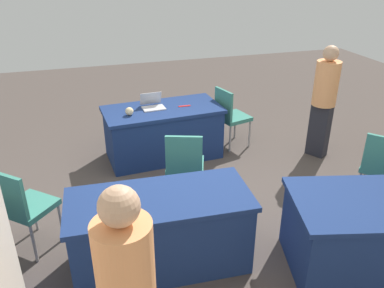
% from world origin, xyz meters
% --- Properties ---
extents(ground_plane, '(14.40, 14.40, 0.00)m').
position_xyz_m(ground_plane, '(0.00, 0.00, 0.00)').
color(ground_plane, '#4C423D').
extents(table_foreground, '(1.74, 0.94, 0.77)m').
position_xyz_m(table_foreground, '(-0.01, -1.53, 0.39)').
color(table_foreground, navy).
rests_on(table_foreground, ground).
extents(table_mid_left, '(1.75, 0.85, 0.77)m').
position_xyz_m(table_mid_left, '(0.53, 0.72, 0.39)').
color(table_mid_left, navy).
rests_on(table_mid_left, ground).
extents(chair_tucked_left, '(0.54, 0.54, 0.95)m').
position_xyz_m(chair_tucked_left, '(-1.08, -1.56, 0.55)').
color(chair_tucked_left, '#9E9993').
rests_on(chair_tucked_left, ground).
extents(chair_aisle, '(0.62, 0.62, 0.97)m').
position_xyz_m(chair_aisle, '(1.79, 0.14, 0.56)').
color(chair_aisle, '#9E9993').
rests_on(chair_aisle, ground).
extents(chair_by_pillar, '(0.62, 0.62, 0.94)m').
position_xyz_m(chair_by_pillar, '(-2.21, 0.46, 0.54)').
color(chair_by_pillar, '#9E9993').
rests_on(chair_by_pillar, ground).
extents(chair_back_row, '(0.56, 0.56, 0.97)m').
position_xyz_m(chair_back_row, '(0.03, -0.21, 0.56)').
color(chair_back_row, '#9E9993').
rests_on(chair_back_row, ground).
extents(person_attendee_standing, '(0.47, 0.47, 1.66)m').
position_xyz_m(person_attendee_standing, '(-2.26, -0.90, 0.93)').
color(person_attendee_standing, '#26262D').
rests_on(person_attendee_standing, ground).
extents(laptop_silver, '(0.34, 0.31, 0.21)m').
position_xyz_m(laptop_silver, '(0.11, -1.59, 0.81)').
color(laptop_silver, silver).
rests_on(laptop_silver, table_foreground).
extents(yarn_ball, '(0.11, 0.11, 0.11)m').
position_xyz_m(yarn_ball, '(0.48, -1.39, 0.83)').
color(yarn_ball, beige).
rests_on(yarn_ball, table_foreground).
extents(scissors_red, '(0.18, 0.04, 0.01)m').
position_xyz_m(scissors_red, '(-0.34, -1.51, 0.77)').
color(scissors_red, red).
rests_on(scissors_red, table_foreground).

